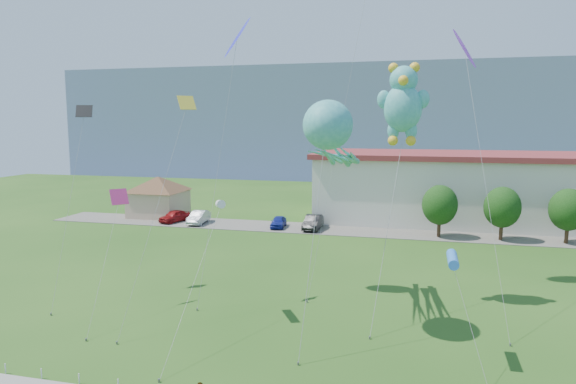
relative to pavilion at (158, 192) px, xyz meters
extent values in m
cube|color=#59544C|center=(24.00, -3.00, -2.99)|extent=(70.00, 6.00, 0.06)
cube|color=slate|center=(24.00, 82.00, 9.48)|extent=(160.00, 50.00, 25.00)
cube|color=tan|center=(0.00, 0.00, -1.42)|extent=(6.00, 6.00, 3.20)
pyramid|color=brown|center=(0.00, 0.00, 1.08)|extent=(9.20, 9.20, 1.80)
cylinder|color=white|center=(13.00, -39.30, -2.77)|extent=(0.05, 0.05, 0.50)
cylinder|color=white|center=(15.00, -39.30, -2.77)|extent=(0.05, 0.05, 0.50)
cylinder|color=white|center=(17.00, -39.30, -2.77)|extent=(0.05, 0.05, 0.50)
cylinder|color=white|center=(19.00, -39.30, -2.77)|extent=(0.05, 0.05, 0.50)
cylinder|color=#3F2B19|center=(34.00, -4.00, -1.92)|extent=(0.36, 0.36, 2.20)
ellipsoid|color=#14380F|center=(34.00, -4.00, 0.38)|extent=(3.60, 3.60, 4.14)
cylinder|color=#3F2B19|center=(40.00, -4.00, -1.92)|extent=(0.36, 0.36, 2.20)
ellipsoid|color=#14380F|center=(40.00, -4.00, 0.38)|extent=(3.60, 3.60, 4.14)
cylinder|color=#3F2B19|center=(46.00, -4.00, -1.92)|extent=(0.36, 0.36, 2.20)
ellipsoid|color=#14380F|center=(46.00, -4.00, 0.38)|extent=(3.60, 3.60, 4.14)
imported|color=maroon|center=(3.79, -3.32, -2.26)|extent=(2.82, 4.44, 1.41)
imported|color=#ABACB2|center=(6.99, -3.53, -2.23)|extent=(1.91, 4.58, 1.47)
imported|color=navy|center=(16.66, -3.46, -2.34)|extent=(1.82, 3.81, 1.26)
imported|color=black|center=(20.61, -3.41, -2.19)|extent=(1.65, 4.70, 1.55)
ellipsoid|color=teal|center=(26.70, -29.83, 8.63)|extent=(2.78, 3.62, 2.78)
sphere|color=white|center=(26.20, -30.92, 8.93)|extent=(0.44, 0.44, 0.44)
sphere|color=white|center=(27.20, -30.92, 8.93)|extent=(0.44, 0.44, 0.44)
cylinder|color=slate|center=(26.24, -35.09, -2.94)|extent=(0.10, 0.10, 0.16)
cylinder|color=gray|center=(26.47, -32.96, 2.48)|extent=(0.49, 4.29, 10.70)
ellipsoid|color=teal|center=(30.56, -23.71, 9.68)|extent=(2.47, 2.10, 3.09)
sphere|color=teal|center=(30.56, -23.71, 11.49)|extent=(1.81, 1.81, 1.81)
sphere|color=yellow|center=(29.89, -23.71, 12.25)|extent=(0.67, 0.67, 0.67)
sphere|color=yellow|center=(31.23, -23.71, 12.25)|extent=(0.67, 0.67, 0.67)
sphere|color=yellow|center=(30.56, -24.47, 11.39)|extent=(0.67, 0.67, 0.67)
ellipsoid|color=teal|center=(29.32, -23.71, 10.25)|extent=(0.86, 0.61, 1.20)
ellipsoid|color=teal|center=(31.80, -23.71, 10.25)|extent=(0.86, 0.61, 1.20)
ellipsoid|color=teal|center=(29.99, -23.71, 8.26)|extent=(0.76, 0.67, 1.24)
ellipsoid|color=teal|center=(31.13, -23.71, 8.26)|extent=(0.76, 0.67, 1.24)
sphere|color=yellow|center=(29.99, -23.90, 7.59)|extent=(0.67, 0.67, 0.67)
sphere|color=yellow|center=(31.13, -23.90, 7.59)|extent=(0.67, 0.67, 0.67)
cylinder|color=slate|center=(29.36, -31.17, -2.94)|extent=(0.10, 0.10, 0.16)
cylinder|color=gray|center=(29.96, -27.44, 2.27)|extent=(1.23, 7.48, 10.28)
cube|color=black|center=(8.73, -26.35, 9.56)|extent=(1.29, 1.29, 0.86)
cylinder|color=slate|center=(9.99, -32.45, -2.94)|extent=(0.10, 0.10, 0.16)
cylinder|color=gray|center=(9.36, -29.40, 3.25)|extent=(1.29, 6.12, 12.23)
cylinder|color=blue|center=(33.40, -32.65, 2.14)|extent=(0.50, 2.25, 0.87)
cylinder|color=gray|center=(34.19, -34.11, -0.46)|extent=(1.61, 2.95, 4.82)
cube|color=#CF2E72|center=(12.91, -29.02, 3.99)|extent=(1.29, 1.29, 0.86)
cylinder|color=slate|center=(14.43, -35.20, -2.94)|extent=(0.10, 0.10, 0.16)
cylinder|color=gray|center=(13.67, -32.11, 0.46)|extent=(1.55, 6.20, 6.67)
cylinder|color=slate|center=(24.83, -26.38, -2.94)|extent=(0.10, 0.10, 0.16)
cylinder|color=gray|center=(26.51, -22.80, 9.24)|extent=(3.39, 7.20, 24.21)
cylinder|color=white|center=(20.16, -29.67, 3.89)|extent=(0.50, 2.25, 0.87)
cylinder|color=slate|center=(20.43, -38.27, -2.94)|extent=(0.10, 0.10, 0.16)
cylinder|color=gray|center=(20.30, -33.97, 0.41)|extent=(0.30, 8.62, 6.57)
cone|color=#C237DD|center=(34.55, -19.64, 13.90)|extent=(1.80, 1.33, 1.33)
cylinder|color=slate|center=(36.69, -30.24, -2.94)|extent=(0.10, 0.10, 0.16)
cylinder|color=gray|center=(35.62, -24.94, 5.42)|extent=(2.17, 10.62, 16.57)
cube|color=gold|center=(16.90, -27.05, 10.04)|extent=(1.29, 1.29, 0.86)
cylinder|color=slate|center=(16.27, -35.13, -2.94)|extent=(0.10, 0.10, 0.16)
cylinder|color=gray|center=(16.58, -31.09, 3.49)|extent=(0.66, 8.11, 12.72)
cone|color=#2424CF|center=(19.34, -24.05, 14.55)|extent=(1.80, 1.33, 1.33)
cylinder|color=slate|center=(18.40, -29.50, -2.94)|extent=(0.10, 0.10, 0.16)
cylinder|color=gray|center=(18.87, -26.78, 5.74)|extent=(0.97, 5.48, 17.22)
camera|label=1|loc=(31.54, -58.22, 8.75)|focal=32.00mm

